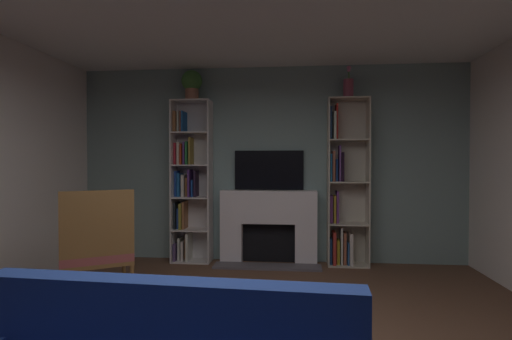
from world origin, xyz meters
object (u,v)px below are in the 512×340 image
(bookshelf_left, at_px, (189,184))
(bookshelf_right, at_px, (343,191))
(fireplace, at_px, (269,224))
(armchair, at_px, (96,247))
(tv, at_px, (269,170))
(potted_plant, at_px, (192,83))
(vase_with_flowers, at_px, (348,88))

(bookshelf_left, relative_size, bookshelf_right, 1.00)
(fireplace, xyz_separation_m, armchair, (-1.64, -1.73, 0.01))
(bookshelf_right, bearing_deg, armchair, -147.00)
(tv, height_order, armchair, tv)
(fireplace, xyz_separation_m, bookshelf_left, (-1.15, 0.00, 0.56))
(fireplace, xyz_separation_m, potted_plant, (-1.09, -0.02, 1.99))
(tv, relative_size, bookshelf_right, 0.43)
(armchair, bearing_deg, bookshelf_right, 33.00)
(bookshelf_right, xyz_separation_m, potted_plant, (-2.12, -0.03, 1.52))
(bookshelf_right, height_order, vase_with_flowers, vase_with_flowers)
(potted_plant, height_order, armchair, potted_plant)
(potted_plant, bearing_deg, bookshelf_right, 0.81)
(tv, height_order, potted_plant, potted_plant)
(fireplace, relative_size, armchair, 1.27)
(armchair, bearing_deg, potted_plant, 72.11)
(fireplace, xyz_separation_m, vase_with_flowers, (1.09, -0.02, 1.89))
(bookshelf_left, xyz_separation_m, vase_with_flowers, (2.24, -0.03, 1.33))
(tv, relative_size, potted_plant, 2.29)
(bookshelf_left, xyz_separation_m, potted_plant, (0.06, -0.03, 1.43))
(bookshelf_left, bearing_deg, fireplace, -0.17)
(fireplace, distance_m, bookshelf_left, 1.28)
(tv, distance_m, bookshelf_right, 1.07)
(bookshelf_right, bearing_deg, vase_with_flowers, -26.72)
(armchair, bearing_deg, bookshelf_left, 74.16)
(vase_with_flowers, xyz_separation_m, armchair, (-2.73, -1.70, -1.89))
(bookshelf_right, distance_m, vase_with_flowers, 1.42)
(tv, height_order, bookshelf_left, bookshelf_left)
(fireplace, height_order, armchair, armchair)
(tv, height_order, bookshelf_right, bookshelf_right)
(fireplace, height_order, bookshelf_left, bookshelf_left)
(fireplace, relative_size, tv, 1.48)
(bookshelf_left, xyz_separation_m, bookshelf_right, (2.18, 0.00, -0.09))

